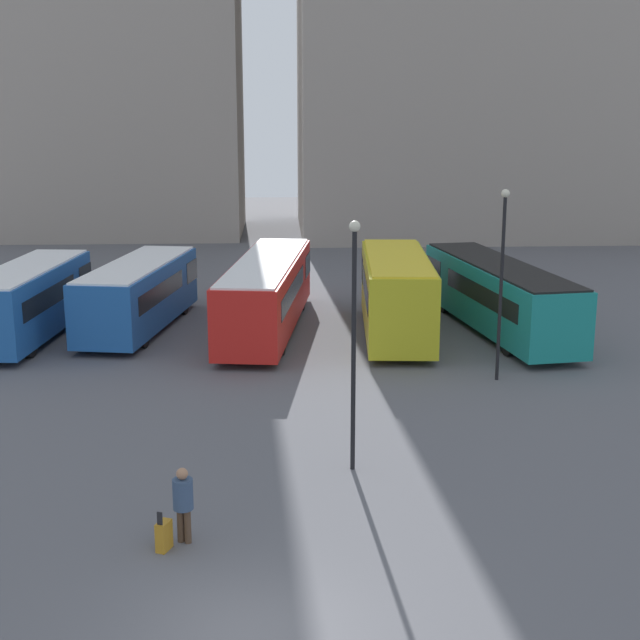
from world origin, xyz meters
The scene contains 10 objects.
ground_plane centered at (0.00, 0.00, 0.00)m, with size 160.00×160.00×0.00m, color #56565B.
bus_0 centered at (-9.69, 21.68, 1.61)m, with size 3.38×9.37×2.97m.
bus_1 centered at (-5.41, 23.06, 1.56)m, with size 4.13×9.82×2.86m.
bus_2 centered at (0.01, 22.67, 1.66)m, with size 4.08×12.70×3.02m.
bus_3 centered at (5.30, 21.32, 1.81)m, with size 3.18×9.55×3.36m.
bus_4 centered at (9.68, 22.07, 1.59)m, with size 4.23×12.35×2.89m.
traveler centered at (-1.60, 3.62, 1.02)m, with size 0.57×0.57×1.72m.
suitcase centered at (-1.99, 3.29, 0.33)m, with size 0.35×0.46×0.94m.
lamp_post_0 centered at (2.38, 7.47, 3.77)m, with size 0.28×0.28×6.51m.
lamp_post_1 centered at (8.04, 15.06, 3.81)m, with size 0.28×0.28×6.58m.
Camera 1 is at (0.52, -14.20, 9.20)m, focal length 50.00 mm.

